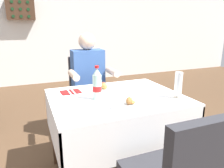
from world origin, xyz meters
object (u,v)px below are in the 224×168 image
object	(u,v)px
plate_near_camera	(126,104)
napkin_cutlery_set	(71,92)
beer_glass_left	(178,85)
plate_far_diner	(104,88)
cola_bottle_primary	(97,85)
chair_far_diner_seat	(90,92)
seated_diner_far	(90,82)
main_dining_table	(116,115)
wall_bottle_rack	(20,9)

from	to	relation	value
plate_near_camera	napkin_cutlery_set	size ratio (longest dim) A/B	1.33
beer_glass_left	plate_far_diner	bearing A→B (deg)	138.43
cola_bottle_primary	napkin_cutlery_set	distance (m)	0.33
beer_glass_left	chair_far_diner_seat	bearing A→B (deg)	112.85
napkin_cutlery_set	seated_diner_far	bearing A→B (deg)	56.76
main_dining_table	napkin_cutlery_set	xyz separation A→B (m)	(-0.34, 0.25, 0.18)
beer_glass_left	cola_bottle_primary	xyz separation A→B (m)	(-0.62, 0.21, 0.01)
plate_near_camera	beer_glass_left	distance (m)	0.48
plate_far_diner	wall_bottle_rack	size ratio (longest dim) A/B	0.41
main_dining_table	seated_diner_far	bearing A→B (deg)	92.27
wall_bottle_rack	beer_glass_left	bearing A→B (deg)	-73.05
beer_glass_left	wall_bottle_rack	xyz separation A→B (m)	(-1.14, 3.73, 0.79)
plate_near_camera	wall_bottle_rack	xyz separation A→B (m)	(-0.67, 3.73, 0.88)
plate_near_camera	plate_far_diner	size ratio (longest dim) A/B	1.12
chair_far_diner_seat	cola_bottle_primary	size ratio (longest dim) A/B	3.50
cola_bottle_primary	wall_bottle_rack	world-z (taller)	wall_bottle_rack
napkin_cutlery_set	main_dining_table	bearing A→B (deg)	-35.87
plate_near_camera	plate_far_diner	bearing A→B (deg)	92.57
seated_diner_far	beer_glass_left	distance (m)	1.07
plate_far_diner	plate_near_camera	bearing A→B (deg)	-87.43
chair_far_diner_seat	beer_glass_left	size ratio (longest dim) A/B	4.48
chair_far_diner_seat	beer_glass_left	bearing A→B (deg)	-67.15
wall_bottle_rack	napkin_cutlery_set	bearing A→B (deg)	-83.82
main_dining_table	plate_far_diner	distance (m)	0.28
main_dining_table	napkin_cutlery_set	world-z (taller)	napkin_cutlery_set
plate_far_diner	wall_bottle_rack	xyz separation A→B (m)	(-0.65, 3.30, 0.88)
chair_far_diner_seat	cola_bottle_primary	xyz separation A→B (m)	(-0.18, -0.85, 0.33)
cola_bottle_primary	plate_near_camera	bearing A→B (deg)	-53.10
plate_far_diner	napkin_cutlery_set	distance (m)	0.30
chair_far_diner_seat	plate_near_camera	world-z (taller)	chair_far_diner_seat
seated_diner_far	beer_glass_left	bearing A→B (deg)	-63.45
plate_far_diner	beer_glass_left	world-z (taller)	beer_glass_left
cola_bottle_primary	napkin_cutlery_set	xyz separation A→B (m)	(-0.16, 0.26, -0.12)
chair_far_diner_seat	napkin_cutlery_set	size ratio (longest dim) A/B	5.04
chair_far_diner_seat	seated_diner_far	bearing A→B (deg)	-104.67
seated_diner_far	plate_far_diner	world-z (taller)	seated_diner_far
main_dining_table	chair_far_diner_seat	xyz separation A→B (m)	(-0.00, 0.83, -0.03)
seated_diner_far	wall_bottle_rack	size ratio (longest dim) A/B	2.25
seated_diner_far	wall_bottle_rack	world-z (taller)	wall_bottle_rack
plate_near_camera	plate_far_diner	world-z (taller)	plate_far_diner
cola_bottle_primary	wall_bottle_rack	distance (m)	3.64
plate_near_camera	napkin_cutlery_set	bearing A→B (deg)	124.13
main_dining_table	napkin_cutlery_set	size ratio (longest dim) A/B	5.68
plate_far_diner	beer_glass_left	size ratio (longest dim) A/B	1.06
main_dining_table	beer_glass_left	bearing A→B (deg)	-27.38
main_dining_table	napkin_cutlery_set	bearing A→B (deg)	144.13
plate_far_diner	napkin_cutlery_set	bearing A→B (deg)	171.19
main_dining_table	cola_bottle_primary	bearing A→B (deg)	-174.05
beer_glass_left	napkin_cutlery_set	world-z (taller)	beer_glass_left
plate_near_camera	cola_bottle_primary	size ratio (longest dim) A/B	0.92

